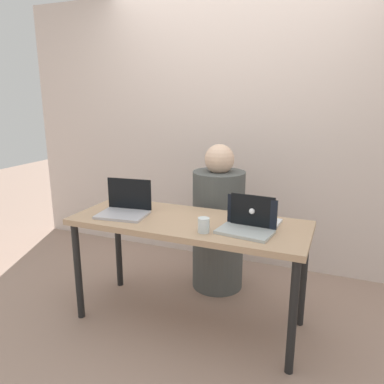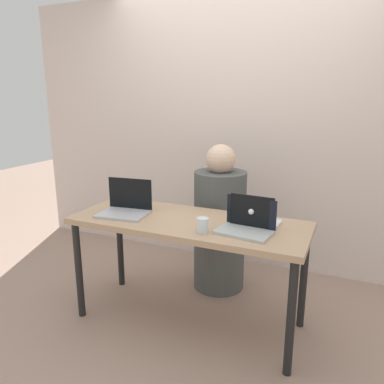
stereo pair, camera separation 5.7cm
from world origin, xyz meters
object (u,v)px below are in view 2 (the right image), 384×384
Objects in this scene: laptop_front_right at (246,225)px; water_glass_right at (203,226)px; laptop_back_right at (255,218)px; person_at_center at (220,226)px; laptop_front_left at (126,207)px.

laptop_front_right is 0.27m from water_glass_right.
water_glass_right is (-0.26, -0.25, -0.01)m from laptop_back_right.
person_at_center is 4.04× the size of laptop_back_right.
laptop_front_right is (-0.02, -0.13, -0.00)m from laptop_back_right.
laptop_front_left is at bearing 168.80° from water_glass_right.
person_at_center is 13.06× the size of water_glass_right.
water_glass_right is (0.15, -0.74, 0.26)m from person_at_center.
laptop_back_right is (0.41, -0.50, 0.27)m from person_at_center.
water_glass_right is at bearing 104.87° from person_at_center.
laptop_front_right is at bearing 85.38° from laptop_back_right.
laptop_back_right is 0.83× the size of laptop_front_left.
laptop_back_right reaches higher than water_glass_right.
laptop_front_left is at bearing 55.28° from person_at_center.
water_glass_right is (0.64, -0.13, -0.01)m from laptop_front_left.
person_at_center reaches higher than water_glass_right.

